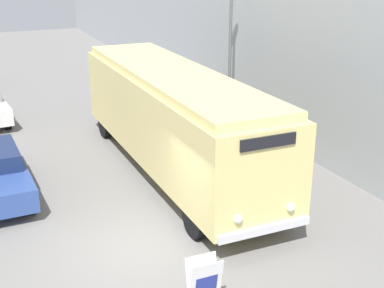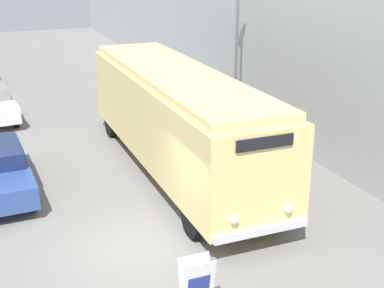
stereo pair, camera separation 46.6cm
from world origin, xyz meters
The scene contains 5 objects.
ground_plane centered at (0.00, 0.00, 0.00)m, with size 80.00×80.00×0.00m, color slate.
building_wall_right centered at (7.61, 10.00, 3.50)m, with size 0.30×60.00×7.00m.
vintage_bus centered at (2.73, 4.34, 1.92)m, with size 2.62×11.45×3.36m.
sign_board centered at (0.59, -2.53, 0.52)m, with size 0.69×0.40×1.08m.
streetlamp centered at (6.46, 7.55, 4.21)m, with size 0.36×0.36×6.51m.
Camera 2 is at (-2.99, -11.07, 6.91)m, focal length 50.00 mm.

